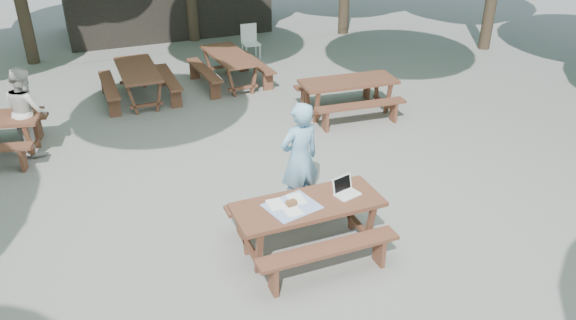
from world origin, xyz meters
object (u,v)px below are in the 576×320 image
(main_picnic_table, at_px, (308,226))
(plastic_chair, at_px, (251,49))
(woman, at_px, (300,159))
(second_person, at_px, (27,111))

(main_picnic_table, height_order, plastic_chair, plastic_chair)
(main_picnic_table, xyz_separation_m, woman, (0.28, 0.94, 0.50))
(woman, distance_m, second_person, 5.25)
(main_picnic_table, xyz_separation_m, second_person, (-3.44, 4.65, 0.42))
(main_picnic_table, distance_m, plastic_chair, 8.68)
(main_picnic_table, bearing_deg, second_person, 126.47)
(woman, bearing_deg, main_picnic_table, 64.00)
(main_picnic_table, bearing_deg, plastic_chair, 76.16)
(main_picnic_table, height_order, woman, woman)
(second_person, bearing_deg, plastic_chair, -77.09)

